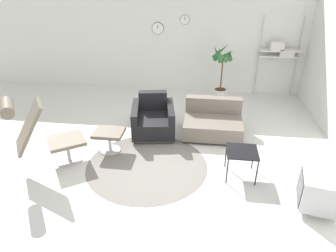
{
  "coord_description": "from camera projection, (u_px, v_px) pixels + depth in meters",
  "views": [
    {
      "loc": [
        0.74,
        -4.43,
        2.87
      ],
      "look_at": [
        0.18,
        0.0,
        0.55
      ],
      "focal_mm": 32.0,
      "sensor_mm": 36.0,
      "label": 1
    }
  ],
  "objects": [
    {
      "name": "ground_plane",
      "position": [
        158.0,
        153.0,
        5.31
      ],
      "size": [
        12.0,
        12.0,
        0.0
      ],
      "primitive_type": "plane",
      "color": "silver"
    },
    {
      "name": "side_table",
      "position": [
        242.0,
        153.0,
        4.54
      ],
      "size": [
        0.47,
        0.47,
        0.45
      ],
      "color": "black",
      "rests_on": "ground_plane"
    },
    {
      "name": "shelf_unit",
      "position": [
        280.0,
        51.0,
        7.17
      ],
      "size": [
        0.97,
        0.28,
        1.96
      ],
      "color": "#BCBCC1",
      "rests_on": "ground_plane"
    },
    {
      "name": "armchair_red",
      "position": [
        153.0,
        120.0,
        5.85
      ],
      "size": [
        0.94,
        1.01,
        0.75
      ],
      "rotation": [
        0.0,
        0.0,
        3.31
      ],
      "color": "silver",
      "rests_on": "ground_plane"
    },
    {
      "name": "lounge_chair",
      "position": [
        39.0,
        129.0,
        4.62
      ],
      "size": [
        1.18,
        1.02,
        1.23
      ],
      "rotation": [
        0.0,
        0.0,
        -0.97
      ],
      "color": "#BCBCC1",
      "rests_on": "ground_plane"
    },
    {
      "name": "wall_back",
      "position": [
        177.0,
        36.0,
        7.53
      ],
      "size": [
        12.0,
        0.09,
        2.8
      ],
      "color": "silver",
      "rests_on": "ground_plane"
    },
    {
      "name": "round_rug",
      "position": [
        147.0,
        165.0,
        4.97
      ],
      "size": [
        2.0,
        2.0,
        0.01
      ],
      "color": "slate",
      "rests_on": "ground_plane"
    },
    {
      "name": "crt_television",
      "position": [
        319.0,
        192.0,
        3.94
      ],
      "size": [
        0.57,
        0.59,
        0.53
      ],
      "rotation": [
        0.0,
        0.0,
        1.37
      ],
      "color": "#B7B7B7",
      "rests_on": "ground_plane"
    },
    {
      "name": "couch_low",
      "position": [
        213.0,
        123.0,
        5.84
      ],
      "size": [
        1.11,
        0.89,
        0.65
      ],
      "rotation": [
        0.0,
        0.0,
        3.14
      ],
      "color": "black",
      "rests_on": "ground_plane"
    },
    {
      "name": "ottoman",
      "position": [
        109.0,
        136.0,
        5.24
      ],
      "size": [
        0.51,
        0.43,
        0.4
      ],
      "color": "#BCBCC1",
      "rests_on": "ground_plane"
    },
    {
      "name": "potted_plant",
      "position": [
        221.0,
        75.0,
        7.18
      ],
      "size": [
        0.56,
        0.57,
        1.37
      ],
      "color": "silver",
      "rests_on": "ground_plane"
    }
  ]
}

